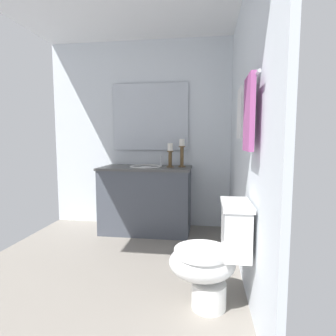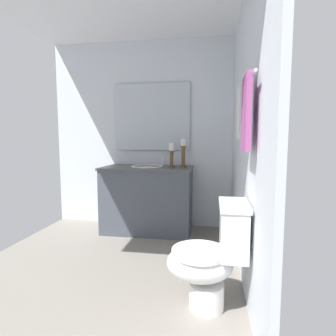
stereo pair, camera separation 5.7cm
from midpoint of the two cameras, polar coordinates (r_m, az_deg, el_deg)
The scene contains 12 objects.
floor at distance 2.83m, azimuth -12.36°, elevation -18.66°, with size 2.50×2.44×0.02m, color gray.
wall_back at distance 2.43m, azimuth 15.23°, elevation 7.19°, with size 2.50×0.04×2.45m, color silver.
wall_left at distance 3.77m, azimuth -6.15°, elevation 6.86°, with size 0.04×2.44×2.45m, color silver.
vanity_cabinet at distance 3.50m, azimuth -5.01°, elevation -6.43°, with size 0.58×1.13×0.82m.
sink_basin at distance 3.44m, azimuth -5.06°, elevation -0.37°, with size 0.40×0.40×0.24m.
mirror at distance 3.71m, azimuth -4.18°, elevation 10.50°, with size 0.02×1.01×0.87m, color silver.
candle_holder_tall at distance 3.39m, azimuth 2.42°, elevation 3.32°, with size 0.09×0.09×0.34m.
candle_holder_short at distance 3.36m, azimuth -0.03°, elevation 2.82°, with size 0.09×0.09×0.29m.
toilet at distance 1.99m, azimuth 8.26°, elevation -17.74°, with size 0.39×0.54×0.75m.
towel_bar at distance 2.00m, azimuth 15.43°, elevation 16.16°, with size 0.02×0.02×0.82m, color silver.
towel_near_vanity at distance 2.17m, azimuth 14.11°, elevation 10.89°, with size 0.23×0.03×0.37m, color white.
towel_center at distance 1.76m, azimuth 15.52°, elevation 10.77°, with size 0.27×0.03×0.45m, color #A54C8C.
Camera 1 is at (2.41, 0.89, 1.16)m, focal length 29.43 mm.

